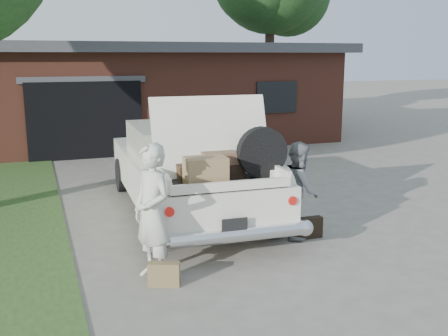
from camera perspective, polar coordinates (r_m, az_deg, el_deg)
name	(u,v)px	position (r m, az deg, el deg)	size (l,w,h in m)	color
ground	(237,243)	(8.39, 1.42, -8.19)	(90.00, 90.00, 0.00)	gray
house	(146,91)	(19.22, -8.51, 8.32)	(12.80, 7.80, 3.30)	brown
sedan	(187,169)	(9.85, -4.07, -0.06)	(2.42, 5.75, 2.30)	white
woman_left	(152,212)	(6.90, -7.82, -4.82)	(0.67, 0.44, 1.83)	beige
woman_right	(299,190)	(8.59, 8.16, -2.34)	(0.76, 0.59, 1.57)	gray
suitcase_left	(164,274)	(6.91, -6.56, -11.43)	(0.41, 0.13, 0.32)	olive
suitcase_right	(309,228)	(8.67, 9.21, -6.44)	(0.45, 0.14, 0.35)	black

